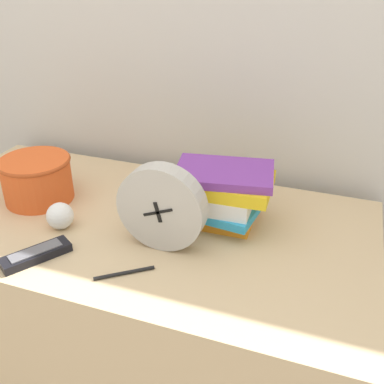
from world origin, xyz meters
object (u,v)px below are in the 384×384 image
(desk_clock, at_px, (162,208))
(crumpled_paper_ball, at_px, (60,216))
(pen, at_px, (124,273))
(book_stack, at_px, (220,194))
(tv_remote, at_px, (36,254))
(basket, at_px, (37,178))

(desk_clock, xyz_separation_m, crumpled_paper_ball, (-0.28, -0.01, -0.07))
(crumpled_paper_ball, xyz_separation_m, pen, (0.24, -0.12, -0.03))
(book_stack, bearing_deg, desk_clock, -123.38)
(tv_remote, bearing_deg, basket, 124.58)
(tv_remote, xyz_separation_m, pen, (0.22, 0.02, -0.01))
(crumpled_paper_ball, bearing_deg, basket, 143.19)
(basket, bearing_deg, crumpled_paper_ball, -36.81)
(book_stack, height_order, pen, book_stack)
(pen, bearing_deg, desk_clock, 73.99)
(basket, distance_m, pen, 0.45)
(tv_remote, relative_size, pen, 1.43)
(tv_remote, bearing_deg, desk_clock, 29.69)
(tv_remote, bearing_deg, pen, 4.26)
(tv_remote, xyz_separation_m, crumpled_paper_ball, (-0.02, 0.13, 0.02))
(desk_clock, relative_size, crumpled_paper_ball, 3.09)
(basket, xyz_separation_m, tv_remote, (0.16, -0.24, -0.06))
(book_stack, distance_m, crumpled_paper_ball, 0.41)
(basket, height_order, crumpled_paper_ball, basket)
(desk_clock, relative_size, book_stack, 0.80)
(basket, bearing_deg, pen, -30.27)
(basket, relative_size, crumpled_paper_ball, 2.88)
(basket, bearing_deg, desk_clock, -12.68)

